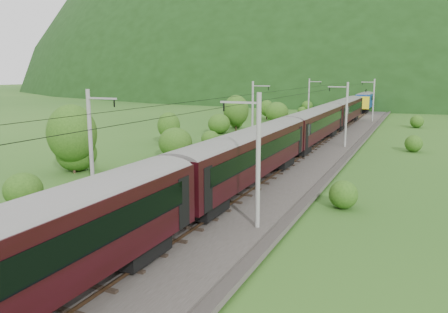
% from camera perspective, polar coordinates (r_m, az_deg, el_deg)
% --- Properties ---
extents(ground, '(600.00, 600.00, 0.00)m').
position_cam_1_polar(ground, '(29.25, -7.25, -7.94)').
color(ground, '#224C17').
rests_on(ground, ground).
extents(railbed, '(14.00, 220.00, 0.30)m').
position_cam_1_polar(railbed, '(37.73, 0.70, -3.31)').
color(railbed, '#38332D').
rests_on(railbed, ground).
extents(track_left, '(2.40, 220.00, 0.27)m').
position_cam_1_polar(track_left, '(38.67, -2.56, -2.63)').
color(track_left, brown).
rests_on(track_left, railbed).
extents(track_right, '(2.40, 220.00, 0.27)m').
position_cam_1_polar(track_right, '(36.81, 4.14, -3.34)').
color(track_right, brown).
rests_on(track_right, railbed).
extents(catenary_left, '(2.54, 192.28, 8.00)m').
position_cam_1_polar(catenary_left, '(59.48, 3.83, 6.12)').
color(catenary_left, gray).
rests_on(catenary_left, railbed).
extents(catenary_right, '(2.54, 192.28, 8.00)m').
position_cam_1_polar(catenary_right, '(56.38, 15.61, 5.49)').
color(catenary_right, gray).
rests_on(catenary_right, railbed).
extents(overhead_wires, '(4.83, 198.00, 0.03)m').
position_cam_1_polar(overhead_wires, '(36.65, 0.73, 7.29)').
color(overhead_wires, black).
rests_on(overhead_wires, ground).
extents(mountain_main, '(504.00, 360.00, 244.00)m').
position_cam_1_polar(mountain_main, '(284.05, 21.59, 8.20)').
color(mountain_main, black).
rests_on(mountain_main, ground).
extents(mountain_ridge, '(336.00, 280.00, 132.00)m').
position_cam_1_polar(mountain_ridge, '(350.55, 1.75, 9.31)').
color(mountain_ridge, black).
rests_on(mountain_ridge, ground).
extents(train, '(3.11, 147.12, 5.41)m').
position_cam_1_polar(train, '(45.38, 8.49, 3.49)').
color(train, black).
rests_on(train, ground).
extents(hazard_post_near, '(0.16, 0.16, 1.52)m').
position_cam_1_polar(hazard_post_near, '(82.77, 13.59, 4.78)').
color(hazard_post_near, red).
rests_on(hazard_post_near, railbed).
extents(hazard_post_far, '(0.15, 0.15, 1.40)m').
position_cam_1_polar(hazard_post_far, '(50.49, 7.50, 1.20)').
color(hazard_post_far, red).
rests_on(hazard_post_far, railbed).
extents(signal, '(0.21, 0.21, 1.88)m').
position_cam_1_polar(signal, '(60.97, 6.66, 3.26)').
color(signal, black).
rests_on(signal, railbed).
extents(vegetation_left, '(12.93, 145.54, 6.57)m').
position_cam_1_polar(vegetation_left, '(43.70, -16.43, 1.09)').
color(vegetation_left, '#244B14').
rests_on(vegetation_left, ground).
extents(vegetation_right, '(6.98, 99.54, 3.15)m').
position_cam_1_polar(vegetation_right, '(25.23, 21.21, -8.61)').
color(vegetation_right, '#244B14').
rests_on(vegetation_right, ground).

